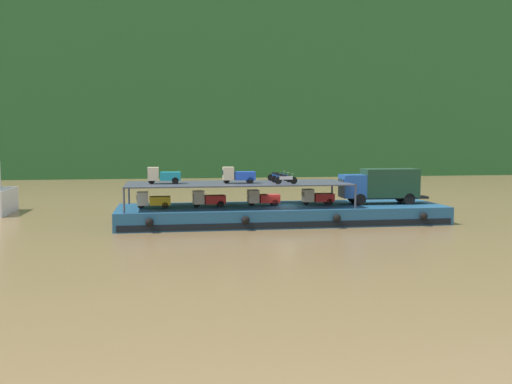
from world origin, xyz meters
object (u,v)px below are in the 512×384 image
Objects in this scene: motorcycle_upper_centre at (282,177)px; mini_truck_lower_fore at (317,197)px; cargo_barge at (282,214)px; mini_truck_upper_stern at (163,175)px; mini_truck_lower_aft at (208,199)px; mini_truck_lower_mid at (263,198)px; mini_truck_lower_stern at (153,200)px; motorcycle_upper_port at (286,179)px; mini_truck_upper_mid at (238,175)px; motorcycle_upper_stbd at (278,176)px; covered_lorry at (381,185)px.

mini_truck_lower_fore is at bearing 2.14° from motorcycle_upper_centre.
cargo_barge is 10.19× the size of mini_truck_upper_stern.
mini_truck_lower_aft is at bearing -179.20° from cargo_barge.
mini_truck_lower_stern is at bearing -177.40° from mini_truck_lower_mid.
motorcycle_upper_centre is (0.08, 2.03, 0.00)m from motorcycle_upper_port.
motorcycle_upper_centre is (10.04, -0.06, -0.26)m from mini_truck_upper_stern.
cargo_barge is 10.09× the size of mini_truck_upper_mid.
motorcycle_upper_stbd is at bearing 11.03° from mini_truck_upper_stern.
covered_lorry is at bearing 1.84° from mini_truck_upper_mid.
mini_truck_upper_mid is 1.46× the size of motorcycle_upper_stbd.
mini_truck_upper_stern is at bearing 27.83° from mini_truck_lower_stern.
mini_truck_lower_stern is (-10.93, -0.38, 1.44)m from cargo_barge.
motorcycle_upper_centre is at bearing 87.82° from motorcycle_upper_port.
motorcycle_upper_centre is at bearing -177.86° from mini_truck_lower_fore.
mini_truck_upper_stern is 1.44× the size of motorcycle_upper_port.
mini_truck_lower_stern is 1.01× the size of mini_truck_upper_stern.
mini_truck_lower_aft is (-6.34, -0.09, 1.44)m from cargo_barge.
motorcycle_upper_port reaches higher than mini_truck_lower_mid.
mini_truck_lower_stern is at bearing -178.02° from cargo_barge.
motorcycle_upper_port is (6.25, -1.92, 1.74)m from mini_truck_lower_aft.
motorcycle_upper_stbd is (-8.92, 2.04, 0.74)m from covered_lorry.
motorcycle_upper_port is (3.74, -1.62, -0.26)m from mini_truck_upper_mid.
motorcycle_upper_port is 1.00× the size of motorcycle_upper_centre.
cargo_barge is 3.18m from motorcycle_upper_centre.
mini_truck_lower_fore is at bearing 2.10° from mini_truck_lower_stern.
mini_truck_upper_mid is (-2.19, -0.44, 2.00)m from mini_truck_lower_mid.
motorcycle_upper_port is (1.56, -2.05, 1.74)m from mini_truck_lower_mid.
mini_truck_upper_stern reaches higher than mini_truck_lower_aft.
mini_truck_upper_mid is at bearing -173.81° from motorcycle_upper_centre.
covered_lorry is at bearing 1.14° from mini_truck_lower_stern.
mini_truck_lower_mid reaches higher than cargo_barge.
motorcycle_upper_stbd reaches higher than mini_truck_lower_mid.
mini_truck_lower_fore is 1.44× the size of motorcycle_upper_stbd.
motorcycle_upper_port reaches higher than cargo_barge.
motorcycle_upper_stbd is at bearing 32.13° from mini_truck_upper_mid.
motorcycle_upper_stbd is at bearing 12.48° from mini_truck_lower_stern.
mini_truck_upper_stern is at bearing -179.76° from mini_truck_lower_fore.
mini_truck_upper_stern is 10.05m from motorcycle_upper_centre.
covered_lorry is 9.18m from motorcycle_upper_stbd.
mini_truck_upper_mid is at bearing -4.40° from mini_truck_upper_stern.
motorcycle_upper_centre is (-0.02, 0.02, 3.18)m from cargo_barge.
mini_truck_lower_mid is (9.28, 0.42, 0.00)m from mini_truck_lower_stern.
covered_lorry is at bearing -0.01° from motorcycle_upper_centre.
mini_truck_lower_fore is at bearing 178.79° from covered_lorry.
cargo_barge is at bearing 5.86° from mini_truck_upper_mid.
mini_truck_lower_aft is at bearing -2.66° from mini_truck_upper_stern.
covered_lorry is 4.16× the size of motorcycle_upper_stbd.
motorcycle_upper_port is 4.07m from motorcycle_upper_stbd.
motorcycle_upper_port is at bearing -17.11° from mini_truck_lower_aft.
motorcycle_upper_centre is at bearing 126.50° from cargo_barge.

